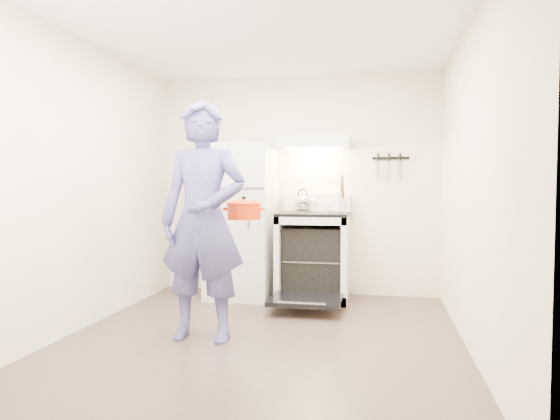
{
  "coord_description": "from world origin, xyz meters",
  "views": [
    {
      "loc": [
        0.93,
        -3.91,
        1.25
      ],
      "look_at": [
        -0.05,
        1.0,
        1.0
      ],
      "focal_mm": 32.0,
      "sensor_mm": 36.0,
      "label": 1
    }
  ],
  "objects_px": {
    "stove_body": "(314,257)",
    "tea_kettle": "(303,200)",
    "person": "(203,221)",
    "dutch_oven": "(244,212)",
    "refrigerator": "(241,221)"
  },
  "relations": [
    {
      "from": "refrigerator",
      "to": "dutch_oven",
      "type": "relative_size",
      "value": 4.79
    },
    {
      "from": "refrigerator",
      "to": "tea_kettle",
      "type": "xyz_separation_m",
      "value": [
        0.65,
        0.24,
        0.23
      ]
    },
    {
      "from": "stove_body",
      "to": "dutch_oven",
      "type": "xyz_separation_m",
      "value": [
        -0.43,
        -1.3,
        0.57
      ]
    },
    {
      "from": "tea_kettle",
      "to": "person",
      "type": "distance_m",
      "value": 1.88
    },
    {
      "from": "tea_kettle",
      "to": "dutch_oven",
      "type": "distance_m",
      "value": 1.54
    },
    {
      "from": "stove_body",
      "to": "tea_kettle",
      "type": "height_order",
      "value": "tea_kettle"
    },
    {
      "from": "stove_body",
      "to": "tea_kettle",
      "type": "xyz_separation_m",
      "value": [
        -0.16,
        0.22,
        0.62
      ]
    },
    {
      "from": "stove_body",
      "to": "dutch_oven",
      "type": "height_order",
      "value": "dutch_oven"
    },
    {
      "from": "tea_kettle",
      "to": "dutch_oven",
      "type": "height_order",
      "value": "tea_kettle"
    },
    {
      "from": "dutch_oven",
      "to": "person",
      "type": "bearing_deg",
      "value": -133.6
    },
    {
      "from": "tea_kettle",
      "to": "dutch_oven",
      "type": "xyz_separation_m",
      "value": [
        -0.27,
        -1.52,
        -0.05
      ]
    },
    {
      "from": "stove_body",
      "to": "tea_kettle",
      "type": "distance_m",
      "value": 0.67
    },
    {
      "from": "stove_body",
      "to": "dutch_oven",
      "type": "relative_size",
      "value": 2.59
    },
    {
      "from": "stove_body",
      "to": "person",
      "type": "distance_m",
      "value": 1.79
    },
    {
      "from": "refrigerator",
      "to": "tea_kettle",
      "type": "distance_m",
      "value": 0.74
    }
  ]
}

